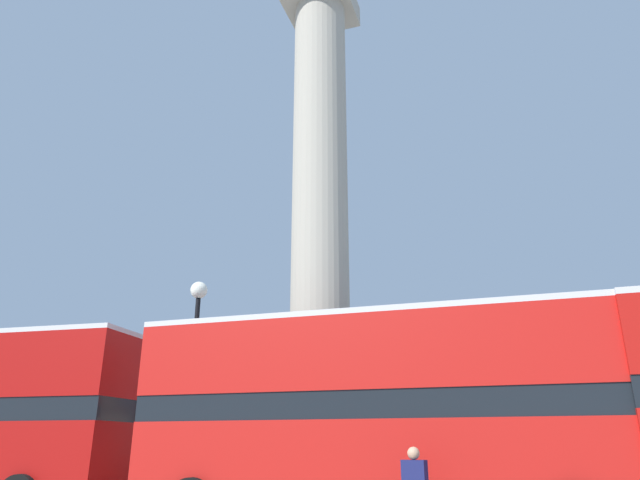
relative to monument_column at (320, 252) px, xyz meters
The scene contains 4 objects.
monument_column is the anchor object (origin of this frame).
bus_c 7.49m from the monument_column, 58.87° to the right, with size 10.26×2.84×4.28m.
equestrian_statue 11.35m from the monument_column, 23.40° to the left, with size 3.89×3.24×5.97m.
street_lamp 5.33m from the monument_column, 140.33° to the right, with size 0.51×0.51×6.19m.
Camera 1 is at (5.54, -16.94, 1.60)m, focal length 32.00 mm.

